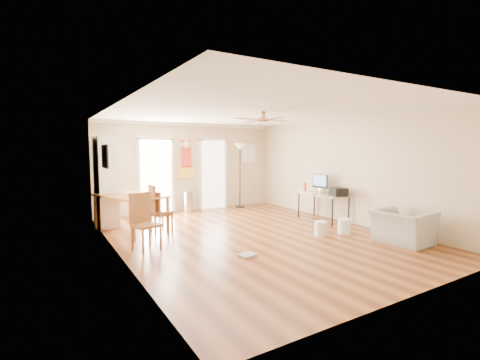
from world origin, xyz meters
TOP-DOWN VIEW (x-y plane):
  - floor at (0.00, 0.00)m, footprint 7.00×7.00m
  - ceiling at (0.00, 0.00)m, footprint 5.50×7.00m
  - wall_back at (0.00, 3.50)m, footprint 5.50×0.04m
  - wall_front at (0.00, -3.50)m, footprint 5.50×0.04m
  - wall_left at (-2.75, 0.00)m, footprint 0.04×7.00m
  - wall_right at (2.75, 0.00)m, footprint 0.04×7.00m
  - crown_molding at (0.00, 0.00)m, footprint 5.50×7.00m
  - kitchen_doorway at (-1.05, 3.48)m, footprint 0.90×0.10m
  - bathroom_doorway at (0.75, 3.48)m, footprint 0.80×0.10m
  - wall_decal at (-0.13, 3.48)m, footprint 0.46×0.03m
  - ac_grille at (2.05, 3.47)m, footprint 0.50×0.04m
  - framed_poster at (-2.73, 1.40)m, footprint 0.04×0.66m
  - ceiling_fan at (0.00, -0.30)m, footprint 1.24×1.24m
  - bookshelf at (-2.52, 2.69)m, footprint 0.58×1.02m
  - dining_table at (-2.15, 1.80)m, footprint 1.48×1.88m
  - dining_chair_right_a at (-1.60, 1.34)m, footprint 0.44×0.44m
  - dining_chair_right_b at (-1.60, 1.33)m, footprint 0.48×0.48m
  - dining_chair_near at (-2.25, 0.19)m, footprint 0.53×0.53m
  - trash_can at (-0.18, 3.22)m, footprint 0.35×0.35m
  - torchiere_lamp at (1.56, 3.20)m, footprint 0.42×0.42m
  - computer_desk at (2.38, 0.39)m, footprint 0.65×1.29m
  - imac at (2.47, 0.61)m, footprint 0.08×0.53m
  - keyboard at (2.20, 0.82)m, footprint 0.23×0.47m
  - printer at (2.45, -0.06)m, footprint 0.45×0.48m
  - orange_bottle at (2.30, 1.00)m, footprint 0.09×0.09m
  - wastebasket_a at (1.23, -0.71)m, footprint 0.33×0.33m
  - wastebasket_b at (1.80, -0.85)m, footprint 0.32×0.32m
  - floor_cloth at (-0.87, -1.09)m, footprint 0.32×0.28m
  - armchair at (2.15, -1.98)m, footprint 0.93×1.05m

SIDE VIEW (x-z plane):
  - floor at x=0.00m, z-range 0.00..0.00m
  - floor_cloth at x=-0.87m, z-range 0.00..0.04m
  - wastebasket_a at x=1.23m, z-range 0.00..0.30m
  - wastebasket_b at x=1.80m, z-range 0.00..0.32m
  - trash_can at x=-0.18m, z-range 0.00..0.61m
  - armchair at x=2.15m, z-range 0.00..0.65m
  - computer_desk at x=2.38m, z-range 0.00..0.69m
  - dining_table at x=-2.15m, z-range 0.00..0.82m
  - dining_chair_right_b at x=-1.60m, z-range 0.00..0.92m
  - dining_chair_near at x=-2.25m, z-range 0.00..1.04m
  - dining_chair_right_a at x=-1.60m, z-range 0.00..1.06m
  - keyboard at x=2.20m, z-range 0.69..0.71m
  - printer at x=2.45m, z-range 0.69..0.89m
  - orange_bottle at x=2.30m, z-range 0.69..0.93m
  - imac at x=2.47m, z-range 0.69..1.18m
  - torchiere_lamp at x=1.56m, z-range 0.00..2.02m
  - kitchen_doorway at x=-1.05m, z-range 0.00..2.10m
  - bathroom_doorway at x=0.75m, z-range 0.00..2.10m
  - bookshelf at x=-2.52m, z-range 0.00..2.15m
  - wall_back at x=0.00m, z-range 0.00..2.60m
  - wall_front at x=0.00m, z-range 0.00..2.60m
  - wall_left at x=-2.75m, z-range 0.00..2.60m
  - wall_right at x=2.75m, z-range 0.00..2.60m
  - wall_decal at x=-0.13m, z-range 1.00..2.10m
  - ac_grille at x=2.05m, z-range 1.40..2.00m
  - framed_poster at x=-2.73m, z-range 1.46..1.94m
  - ceiling_fan at x=0.00m, z-range 2.33..2.53m
  - crown_molding at x=0.00m, z-range 2.52..2.60m
  - ceiling at x=0.00m, z-range 2.60..2.60m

